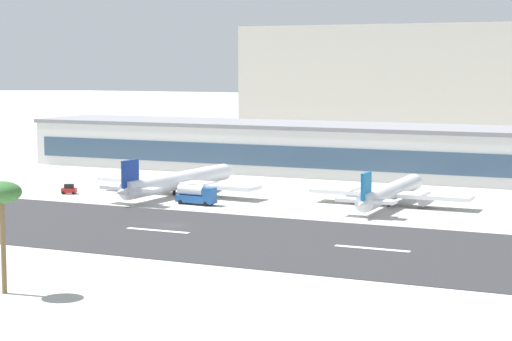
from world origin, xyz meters
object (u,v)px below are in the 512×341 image
distant_hotel_block (431,81)px  service_baggage_tug_0 (69,189)px  service_fuel_truck_1 (196,195)px  palm_tree_0 (2,196)px  airliner_blue_tail_gate_1 (389,193)px  airliner_navy_tail_gate_0 (175,182)px  terminal_building (350,150)px

distant_hotel_block → service_baggage_tug_0: (-33.22, -191.74, -20.63)m
service_fuel_truck_1 → palm_tree_0: palm_tree_0 is taller
airliner_blue_tail_gate_1 → palm_tree_0: bearing=165.6°
distant_hotel_block → airliner_blue_tail_gate_1: size_ratio=3.68×
airliner_navy_tail_gate_0 → service_baggage_tug_0: bearing=114.4°
terminal_building → airliner_navy_tail_gate_0: size_ratio=4.09×
service_baggage_tug_0 → service_fuel_truck_1: service_fuel_truck_1 is taller
airliner_navy_tail_gate_0 → distant_hotel_block: bearing=1.0°
service_fuel_truck_1 → airliner_navy_tail_gate_0: bearing=140.7°
service_baggage_tug_0 → distant_hotel_block: bearing=-120.0°
terminal_building → distant_hotel_block: distant_hotel_block is taller
terminal_building → airliner_navy_tail_gate_0: (-22.52, -51.92, -3.52)m
airliner_blue_tail_gate_1 → service_fuel_truck_1: 38.79m
terminal_building → palm_tree_0: (0.85, -136.84, 5.79)m
airliner_navy_tail_gate_0 → service_fuel_truck_1: (10.69, -10.18, -0.88)m
terminal_building → airliner_navy_tail_gate_0: 56.70m
distant_hotel_block → airliner_navy_tail_gate_0: distant_hotel_block is taller
terminal_building → palm_tree_0: 136.96m
terminal_building → service_baggage_tug_0: size_ratio=50.42×
service_baggage_tug_0 → service_fuel_truck_1: (32.67, -2.22, 0.98)m
service_baggage_tug_0 → palm_tree_0: size_ratio=0.25×
terminal_building → airliner_blue_tail_gate_1: bearing=-63.2°
distant_hotel_block → service_baggage_tug_0: bearing=-99.8°
distant_hotel_block → airliner_navy_tail_gate_0: size_ratio=3.39×
distant_hotel_block → palm_tree_0: (12.12, -268.70, -9.45)m
distant_hotel_block → service_baggage_tug_0: distant_hotel_block is taller
service_baggage_tug_0 → palm_tree_0: palm_tree_0 is taller
airliner_blue_tail_gate_1 → service_fuel_truck_1: bearing=111.4°
airliner_blue_tail_gate_1 → service_baggage_tug_0: size_ratio=11.34×
terminal_building → service_fuel_truck_1: size_ratio=20.67×
airliner_navy_tail_gate_0 → airliner_blue_tail_gate_1: (46.91, 3.70, -0.23)m
palm_tree_0 → service_fuel_truck_1: bearing=99.6°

